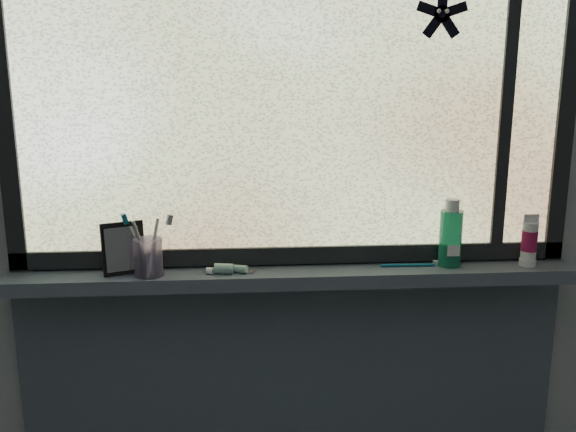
# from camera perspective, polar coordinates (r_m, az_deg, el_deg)

# --- Properties ---
(wall_back) EXTENTS (3.00, 0.01, 2.50)m
(wall_back) POSITION_cam_1_polar(r_m,az_deg,el_deg) (1.84, 0.42, 2.76)
(wall_back) COLOR #9EA3A8
(wall_back) RESTS_ON ground
(windowsill) EXTENTS (1.62, 0.14, 0.04)m
(windowsill) POSITION_cam_1_polar(r_m,az_deg,el_deg) (1.83, 0.60, -5.37)
(windowsill) COLOR #47525F
(windowsill) RESTS_ON wall_back
(sill_apron) EXTENTS (1.62, 0.02, 0.98)m
(sill_apron) POSITION_cam_1_polar(r_m,az_deg,el_deg) (2.10, 0.42, -18.11)
(sill_apron) COLOR #47525F
(sill_apron) RESTS_ON floor
(window_pane) EXTENTS (1.50, 0.01, 1.00)m
(window_pane) POSITION_cam_1_polar(r_m,az_deg,el_deg) (1.79, 0.50, 11.47)
(window_pane) COLOR silver
(window_pane) RESTS_ON wall_back
(frame_bottom) EXTENTS (1.60, 0.03, 0.05)m
(frame_bottom) POSITION_cam_1_polar(r_m,az_deg,el_deg) (1.86, 0.48, -3.44)
(frame_bottom) COLOR black
(frame_bottom) RESTS_ON windowsill
(frame_left) EXTENTS (0.05, 0.03, 1.10)m
(frame_left) POSITION_cam_1_polar(r_m,az_deg,el_deg) (1.89, -24.09, 10.44)
(frame_left) COLOR black
(frame_left) RESTS_ON wall_back
(frame_right) EXTENTS (0.05, 0.03, 1.10)m
(frame_right) POSITION_cam_1_polar(r_m,az_deg,el_deg) (2.00, 23.61, 10.59)
(frame_right) COLOR black
(frame_right) RESTS_ON wall_back
(frame_mullion) EXTENTS (0.03, 0.03, 1.00)m
(frame_mullion) POSITION_cam_1_polar(r_m,az_deg,el_deg) (1.93, 18.91, 10.91)
(frame_mullion) COLOR black
(frame_mullion) RESTS_ON wall_back
(starfish_sticker) EXTENTS (0.15, 0.02, 0.15)m
(starfish_sticker) POSITION_cam_1_polar(r_m,az_deg,el_deg) (1.86, 13.52, 17.06)
(starfish_sticker) COLOR black
(starfish_sticker) RESTS_ON window_pane
(vanity_mirror) EXTENTS (0.13, 0.10, 0.15)m
(vanity_mirror) POSITION_cam_1_polar(r_m,az_deg,el_deg) (1.83, -14.44, -2.78)
(vanity_mirror) COLOR black
(vanity_mirror) RESTS_ON windowsill
(toothpaste_tube) EXTENTS (0.17, 0.07, 0.03)m
(toothpaste_tube) POSITION_cam_1_polar(r_m,az_deg,el_deg) (1.80, -5.18, -4.67)
(toothpaste_tube) COLOR silver
(toothpaste_tube) RESTS_ON windowsill
(toothbrush_cup) EXTENTS (0.10, 0.10, 0.10)m
(toothbrush_cup) POSITION_cam_1_polar(r_m,az_deg,el_deg) (1.80, -12.32, -3.60)
(toothbrush_cup) COLOR #A494C4
(toothbrush_cup) RESTS_ON windowsill
(toothbrush_lying) EXTENTS (0.20, 0.02, 0.01)m
(toothbrush_lying) POSITION_cam_1_polar(r_m,az_deg,el_deg) (1.88, 10.63, -4.25)
(toothbrush_lying) COLOR #0C5774
(toothbrush_lying) RESTS_ON windowsill
(mouthwash_bottle) EXTENTS (0.08, 0.08, 0.16)m
(mouthwash_bottle) POSITION_cam_1_polar(r_m,az_deg,el_deg) (1.89, 14.27, -1.45)
(mouthwash_bottle) COLOR #1C9365
(mouthwash_bottle) RESTS_ON windowsill
(cream_tube) EXTENTS (0.05, 0.05, 0.11)m
(cream_tube) POSITION_cam_1_polar(r_m,az_deg,el_deg) (1.97, 20.68, -1.87)
(cream_tube) COLOR silver
(cream_tube) RESTS_ON windowsill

